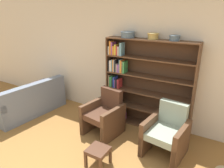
{
  "coord_description": "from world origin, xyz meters",
  "views": [
    {
      "loc": [
        1.59,
        -0.99,
        2.32
      ],
      "look_at": [
        -0.34,
        2.29,
        0.95
      ],
      "focal_mm": 32.0,
      "sensor_mm": 36.0,
      "label": 1
    }
  ],
  "objects_px": {
    "bookshelf": "(140,84)",
    "couch": "(29,102)",
    "bowl_stoneware": "(153,36)",
    "bowl_slate": "(175,38)",
    "bowl_terracotta": "(128,34)",
    "armchair_leather": "(104,115)",
    "armchair_cushioned": "(167,133)",
    "footstool": "(98,152)"
  },
  "relations": [
    {
      "from": "bookshelf",
      "to": "couch",
      "type": "relative_size",
      "value": 1.07
    },
    {
      "from": "armchair_cushioned",
      "to": "armchair_leather",
      "type": "bearing_deg",
      "value": 6.97
    },
    {
      "from": "couch",
      "to": "bowl_terracotta",
      "type": "bearing_deg",
      "value": -63.39
    },
    {
      "from": "footstool",
      "to": "bookshelf",
      "type": "bearing_deg",
      "value": 89.21
    },
    {
      "from": "armchair_leather",
      "to": "couch",
      "type": "bearing_deg",
      "value": 14.68
    },
    {
      "from": "bowl_terracotta",
      "to": "armchair_cushioned",
      "type": "distance_m",
      "value": 1.99
    },
    {
      "from": "armchair_leather",
      "to": "footstool",
      "type": "distance_m",
      "value": 0.96
    },
    {
      "from": "bowl_stoneware",
      "to": "bowl_slate",
      "type": "xyz_separation_m",
      "value": [
        0.4,
        0.0,
        -0.01
      ]
    },
    {
      "from": "bookshelf",
      "to": "bowl_slate",
      "type": "bearing_deg",
      "value": -1.54
    },
    {
      "from": "bowl_stoneware",
      "to": "bowl_slate",
      "type": "relative_size",
      "value": 1.07
    },
    {
      "from": "bowl_stoneware",
      "to": "armchair_leather",
      "type": "bearing_deg",
      "value": -134.93
    },
    {
      "from": "bowl_terracotta",
      "to": "bowl_stoneware",
      "type": "relative_size",
      "value": 1.34
    },
    {
      "from": "bookshelf",
      "to": "bowl_terracotta",
      "type": "xyz_separation_m",
      "value": [
        -0.29,
        -0.02,
        1.0
      ]
    },
    {
      "from": "bookshelf",
      "to": "bowl_stoneware",
      "type": "distance_m",
      "value": 1.02
    },
    {
      "from": "bowl_stoneware",
      "to": "couch",
      "type": "bearing_deg",
      "value": -161.98
    },
    {
      "from": "bookshelf",
      "to": "couch",
      "type": "distance_m",
      "value": 2.71
    },
    {
      "from": "bowl_terracotta",
      "to": "bowl_slate",
      "type": "height_order",
      "value": "bowl_terracotta"
    },
    {
      "from": "bowl_slate",
      "to": "armchair_cushioned",
      "type": "height_order",
      "value": "bowl_slate"
    },
    {
      "from": "couch",
      "to": "bowl_stoneware",
      "type": "bearing_deg",
      "value": -67.3
    },
    {
      "from": "armchair_cushioned",
      "to": "footstool",
      "type": "height_order",
      "value": "armchair_cushioned"
    },
    {
      "from": "bowl_terracotta",
      "to": "couch",
      "type": "height_order",
      "value": "bowl_terracotta"
    },
    {
      "from": "bookshelf",
      "to": "footstool",
      "type": "relative_size",
      "value": 5.73
    },
    {
      "from": "bookshelf",
      "to": "bowl_terracotta",
      "type": "distance_m",
      "value": 1.04
    },
    {
      "from": "bowl_slate",
      "to": "bowl_terracotta",
      "type": "bearing_deg",
      "value": 180.0
    },
    {
      "from": "bowl_terracotta",
      "to": "bowl_slate",
      "type": "relative_size",
      "value": 1.43
    },
    {
      "from": "bookshelf",
      "to": "couch",
      "type": "height_order",
      "value": "bookshelf"
    },
    {
      "from": "bowl_stoneware",
      "to": "bowl_slate",
      "type": "bearing_deg",
      "value": 0.0
    },
    {
      "from": "bowl_slate",
      "to": "armchair_leather",
      "type": "height_order",
      "value": "bowl_slate"
    },
    {
      "from": "bowl_slate",
      "to": "armchair_leather",
      "type": "xyz_separation_m",
      "value": [
        -1.06,
        -0.67,
        -1.51
      ]
    },
    {
      "from": "bookshelf",
      "to": "bowl_stoneware",
      "type": "bearing_deg",
      "value": -4.25
    },
    {
      "from": "bookshelf",
      "to": "bowl_stoneware",
      "type": "xyz_separation_m",
      "value": [
        0.23,
        -0.02,
        1.0
      ]
    },
    {
      "from": "couch",
      "to": "armchair_cushioned",
      "type": "xyz_separation_m",
      "value": [
        3.29,
        0.21,
        0.11
      ]
    },
    {
      "from": "bowl_slate",
      "to": "armchair_cushioned",
      "type": "xyz_separation_m",
      "value": [
        0.19,
        -0.67,
        -1.51
      ]
    },
    {
      "from": "bowl_terracotta",
      "to": "couch",
      "type": "bearing_deg",
      "value": -158.06
    },
    {
      "from": "bowl_stoneware",
      "to": "armchair_cushioned",
      "type": "xyz_separation_m",
      "value": [
        0.59,
        -0.67,
        -1.52
      ]
    },
    {
      "from": "bowl_terracotta",
      "to": "footstool",
      "type": "xyz_separation_m",
      "value": [
        0.27,
        -1.52,
        -1.67
      ]
    },
    {
      "from": "bowl_terracotta",
      "to": "bowl_stoneware",
      "type": "distance_m",
      "value": 0.52
    },
    {
      "from": "bowl_slate",
      "to": "bowl_stoneware",
      "type": "bearing_deg",
      "value": 180.0
    },
    {
      "from": "bowl_terracotta",
      "to": "couch",
      "type": "relative_size",
      "value": 0.17
    },
    {
      "from": "armchair_leather",
      "to": "bowl_slate",
      "type": "bearing_deg",
      "value": -139.05
    },
    {
      "from": "bowl_terracotta",
      "to": "bookshelf",
      "type": "bearing_deg",
      "value": 3.27
    },
    {
      "from": "bookshelf",
      "to": "bowl_slate",
      "type": "relative_size",
      "value": 9.14
    }
  ]
}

